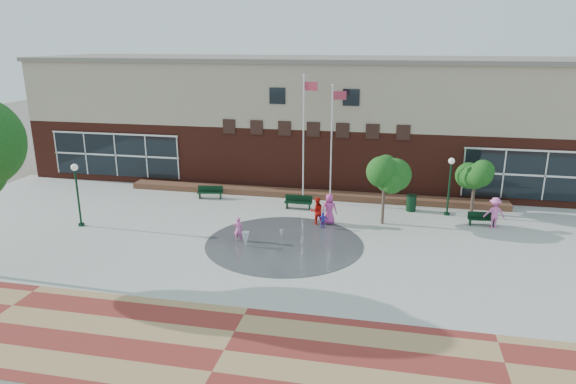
% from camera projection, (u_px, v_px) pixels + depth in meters
% --- Properties ---
extents(ground, '(120.00, 120.00, 0.00)m').
position_uv_depth(ground, '(271.00, 267.00, 24.55)').
color(ground, '#666056').
rests_on(ground, ground).
extents(plaza_concrete, '(46.00, 18.00, 0.01)m').
position_uv_depth(plaza_concrete, '(288.00, 237.00, 28.30)').
color(plaza_concrete, '#A8A8A0').
rests_on(plaza_concrete, ground).
extents(paver_band, '(46.00, 6.00, 0.01)m').
position_uv_depth(paver_band, '(224.00, 351.00, 17.98)').
color(paver_band, maroon).
rests_on(paver_band, ground).
extents(splash_pad, '(8.40, 8.40, 0.01)m').
position_uv_depth(splash_pad, '(284.00, 244.00, 27.36)').
color(splash_pad, '#383A3D').
rests_on(splash_pad, ground).
extents(library_building, '(44.40, 10.40, 9.20)m').
position_uv_depth(library_building, '(324.00, 118.00, 39.61)').
color(library_building, '#572118').
rests_on(library_building, ground).
extents(flower_bed, '(26.00, 1.20, 0.40)m').
position_uv_depth(flower_bed, '(310.00, 197.00, 35.43)').
color(flower_bed, maroon).
rests_on(flower_bed, ground).
extents(flagpole_left, '(0.98, 0.24, 8.38)m').
position_uv_depth(flagpole_left, '(304.00, 133.00, 33.13)').
color(flagpole_left, white).
rests_on(flagpole_left, ground).
extents(flagpole_right, '(0.94, 0.28, 7.76)m').
position_uv_depth(flagpole_right, '(332.00, 138.00, 33.34)').
color(flagpole_right, white).
rests_on(flagpole_right, ground).
extents(lamp_left, '(0.39, 0.39, 3.72)m').
position_uv_depth(lamp_left, '(77.00, 188.00, 29.33)').
color(lamp_left, black).
rests_on(lamp_left, ground).
extents(lamp_right, '(0.39, 0.39, 3.64)m').
position_uv_depth(lamp_right, '(450.00, 180.00, 31.19)').
color(lamp_right, black).
rests_on(lamp_right, ground).
extents(bench_left, '(1.78, 0.77, 0.86)m').
position_uv_depth(bench_left, '(210.00, 195.00, 35.08)').
color(bench_left, black).
rests_on(bench_left, ground).
extents(bench_mid, '(1.77, 0.51, 0.89)m').
position_uv_depth(bench_mid, '(298.00, 205.00, 32.91)').
color(bench_mid, black).
rests_on(bench_mid, ground).
extents(bench_right, '(1.59, 0.58, 0.78)m').
position_uv_depth(bench_right, '(481.00, 221.00, 30.00)').
color(bench_right, black).
rests_on(bench_right, ground).
extents(trash_can, '(0.66, 0.66, 1.08)m').
position_uv_depth(trash_can, '(411.00, 203.00, 32.43)').
color(trash_can, black).
rests_on(trash_can, ground).
extents(tree_mid, '(2.47, 2.47, 4.17)m').
position_uv_depth(tree_mid, '(385.00, 174.00, 29.48)').
color(tree_mid, '#433029').
rests_on(tree_mid, ground).
extents(tree_small_right, '(2.18, 2.18, 3.72)m').
position_uv_depth(tree_small_right, '(476.00, 171.00, 31.37)').
color(tree_small_right, '#433029').
rests_on(tree_small_right, ground).
extents(water_jet_a, '(0.41, 0.41, 0.79)m').
position_uv_depth(water_jet_a, '(246.00, 247.00, 26.97)').
color(water_jet_a, white).
rests_on(water_jet_a, ground).
extents(water_jet_b, '(0.19, 0.19, 0.43)m').
position_uv_depth(water_jet_b, '(281.00, 238.00, 28.22)').
color(water_jet_b, white).
rests_on(water_jet_b, ground).
extents(child_splash, '(0.52, 0.37, 1.36)m').
position_uv_depth(child_splash, '(238.00, 229.00, 27.55)').
color(child_splash, '#DE5EA6').
rests_on(child_splash, ground).
extents(adult_red, '(0.98, 0.88, 1.64)m').
position_uv_depth(adult_red, '(317.00, 211.00, 30.04)').
color(adult_red, red).
rests_on(adult_red, ground).
extents(adult_pink, '(0.93, 0.63, 1.84)m').
position_uv_depth(adult_pink, '(329.00, 209.00, 30.09)').
color(adult_pink, '#D13D97').
rests_on(adult_pink, ground).
extents(child_blue, '(0.60, 0.28, 1.00)m').
position_uv_depth(child_blue, '(323.00, 220.00, 29.45)').
color(child_blue, '#3E3AC4').
rests_on(child_blue, ground).
extents(person_bench, '(1.22, 0.75, 1.83)m').
position_uv_depth(person_bench, '(495.00, 213.00, 29.45)').
color(person_bench, pink).
rests_on(person_bench, ground).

